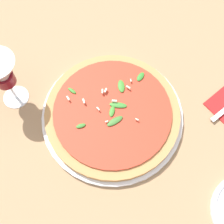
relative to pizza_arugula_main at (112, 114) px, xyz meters
The scene contains 3 objects.
ground_plane 0.03m from the pizza_arugula_main, ahead, with size 6.00×6.00×0.00m, color #9E7A56.
pizza_arugula_main is the anchor object (origin of this frame).
wine_glass 0.28m from the pizza_arugula_main, 119.54° to the left, with size 0.09×0.09×0.17m.
Camera 1 is at (-0.25, -0.21, 0.74)m, focal length 50.00 mm.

